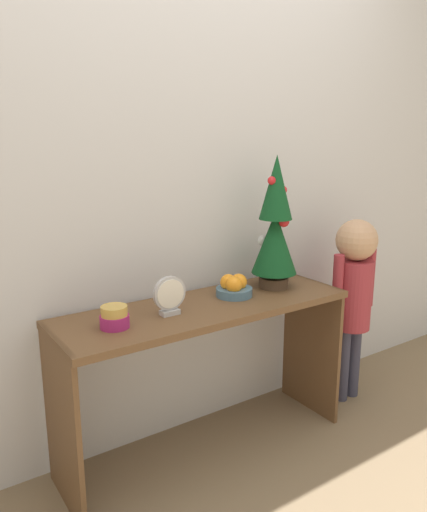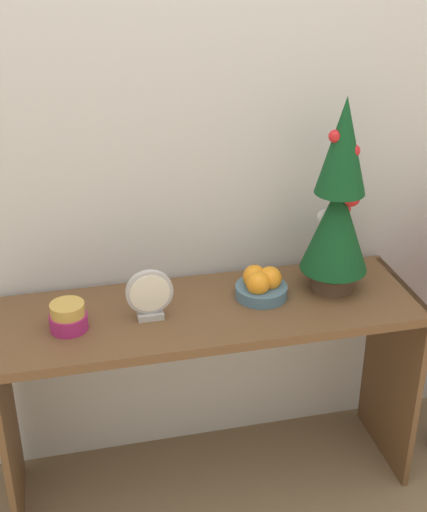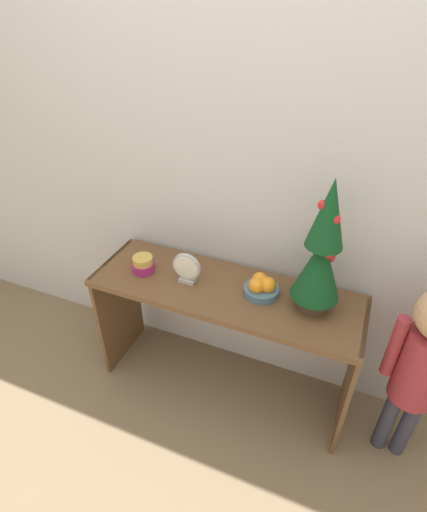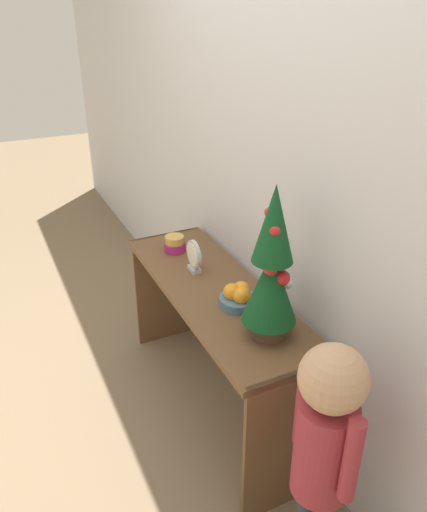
# 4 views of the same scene
# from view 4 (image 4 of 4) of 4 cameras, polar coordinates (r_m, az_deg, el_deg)

# --- Properties ---
(ground_plane) EXTENTS (12.00, 12.00, 0.00)m
(ground_plane) POSITION_cam_4_polar(r_m,az_deg,el_deg) (2.62, -4.19, -17.67)
(ground_plane) COLOR #7A664C
(back_wall) EXTENTS (7.00, 0.05, 2.50)m
(back_wall) POSITION_cam_4_polar(r_m,az_deg,el_deg) (2.14, 6.39, 10.96)
(back_wall) COLOR silver
(back_wall) RESTS_ON ground_plane
(console_table) EXTENTS (1.30, 0.42, 0.69)m
(console_table) POSITION_cam_4_polar(r_m,az_deg,el_deg) (2.33, 0.14, -6.69)
(console_table) COLOR brown
(console_table) RESTS_ON ground_plane
(mini_tree) EXTENTS (0.21, 0.21, 0.62)m
(mini_tree) POSITION_cam_4_polar(r_m,az_deg,el_deg) (1.82, 6.66, -1.48)
(mini_tree) COLOR #4C3828
(mini_tree) RESTS_ON console_table
(fruit_bowl) EXTENTS (0.16, 0.16, 0.10)m
(fruit_bowl) POSITION_cam_4_polar(r_m,az_deg,el_deg) (2.12, 2.84, -4.62)
(fruit_bowl) COLOR #476B84
(fruit_bowl) RESTS_ON console_table
(singing_bowl) EXTENTS (0.11, 0.11, 0.08)m
(singing_bowl) POSITION_cam_4_polar(r_m,az_deg,el_deg) (2.57, -4.46, 1.38)
(singing_bowl) COLOR #9E2366
(singing_bowl) RESTS_ON console_table
(desk_clock) EXTENTS (0.14, 0.04, 0.16)m
(desk_clock) POSITION_cam_4_polar(r_m,az_deg,el_deg) (2.36, -2.27, -0.04)
(desk_clock) COLOR #B2B2B7
(desk_clock) RESTS_ON console_table
(child_figure) EXTENTS (0.30, 0.21, 0.98)m
(child_figure) POSITION_cam_4_polar(r_m,az_deg,el_deg) (1.69, 12.63, -19.49)
(child_figure) COLOR #38384C
(child_figure) RESTS_ON ground_plane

